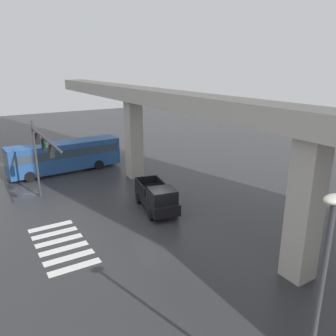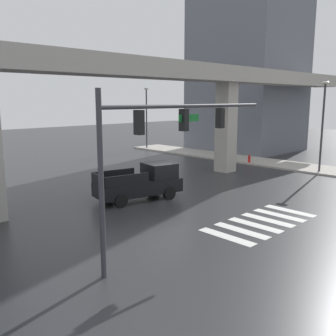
{
  "view_description": "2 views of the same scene",
  "coord_description": "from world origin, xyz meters",
  "px_view_note": "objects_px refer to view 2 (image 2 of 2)",
  "views": [
    {
      "loc": [
        18.47,
        -10.17,
        10.23
      ],
      "look_at": [
        -2.01,
        2.27,
        2.87
      ],
      "focal_mm": 35.87,
      "sensor_mm": 36.0,
      "label": 1
    },
    {
      "loc": [
        -15.28,
        -15.75,
        5.84
      ],
      "look_at": [
        0.75,
        0.9,
        1.63
      ],
      "focal_mm": 40.18,
      "sensor_mm": 36.0,
      "label": 2
    }
  ],
  "objects_px": {
    "traffic_signal_mast": "(162,136)",
    "fire_hydrant": "(249,159)",
    "pickup_truck": "(143,183)",
    "street_lamp_mid_block": "(229,113)",
    "street_lamp_near_corner": "(323,116)",
    "street_lamp_far_north": "(146,111)"
  },
  "relations": [
    {
      "from": "traffic_signal_mast",
      "to": "fire_hydrant",
      "type": "bearing_deg",
      "value": 25.52
    },
    {
      "from": "pickup_truck",
      "to": "traffic_signal_mast",
      "type": "height_order",
      "value": "traffic_signal_mast"
    },
    {
      "from": "pickup_truck",
      "to": "traffic_signal_mast",
      "type": "distance_m",
      "value": 9.01
    },
    {
      "from": "fire_hydrant",
      "to": "street_lamp_mid_block",
      "type": "bearing_deg",
      "value": 81.6
    },
    {
      "from": "street_lamp_near_corner",
      "to": "fire_hydrant",
      "type": "xyz_separation_m",
      "value": [
        -0.4,
        6.39,
        -4.13
      ]
    },
    {
      "from": "traffic_signal_mast",
      "to": "fire_hydrant",
      "type": "height_order",
      "value": "traffic_signal_mast"
    },
    {
      "from": "street_lamp_near_corner",
      "to": "street_lamp_far_north",
      "type": "distance_m",
      "value": 21.26
    },
    {
      "from": "traffic_signal_mast",
      "to": "street_lamp_mid_block",
      "type": "relative_size",
      "value": 1.2
    },
    {
      "from": "traffic_signal_mast",
      "to": "street_lamp_far_north",
      "type": "height_order",
      "value": "street_lamp_far_north"
    },
    {
      "from": "street_lamp_mid_block",
      "to": "fire_hydrant",
      "type": "distance_m",
      "value": 4.95
    },
    {
      "from": "fire_hydrant",
      "to": "street_lamp_near_corner",
      "type": "bearing_deg",
      "value": -86.42
    },
    {
      "from": "street_lamp_mid_block",
      "to": "fire_hydrant",
      "type": "height_order",
      "value": "street_lamp_mid_block"
    },
    {
      "from": "street_lamp_mid_block",
      "to": "street_lamp_far_north",
      "type": "relative_size",
      "value": 1.0
    },
    {
      "from": "street_lamp_mid_block",
      "to": "traffic_signal_mast",
      "type": "bearing_deg",
      "value": -148.94
    },
    {
      "from": "street_lamp_far_north",
      "to": "fire_hydrant",
      "type": "height_order",
      "value": "street_lamp_far_north"
    },
    {
      "from": "traffic_signal_mast",
      "to": "street_lamp_near_corner",
      "type": "height_order",
      "value": "street_lamp_near_corner"
    },
    {
      "from": "pickup_truck",
      "to": "street_lamp_far_north",
      "type": "height_order",
      "value": "street_lamp_far_north"
    },
    {
      "from": "street_lamp_near_corner",
      "to": "street_lamp_mid_block",
      "type": "relative_size",
      "value": 1.0
    },
    {
      "from": "traffic_signal_mast",
      "to": "street_lamp_mid_block",
      "type": "bearing_deg",
      "value": 31.06
    },
    {
      "from": "fire_hydrant",
      "to": "traffic_signal_mast",
      "type": "bearing_deg",
      "value": -154.48
    },
    {
      "from": "traffic_signal_mast",
      "to": "street_lamp_mid_block",
      "type": "distance_m",
      "value": 23.54
    },
    {
      "from": "pickup_truck",
      "to": "street_lamp_near_corner",
      "type": "relative_size",
      "value": 0.74
    }
  ]
}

